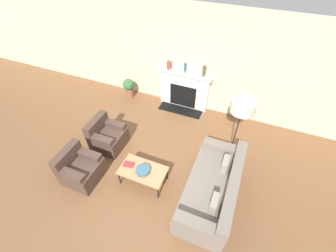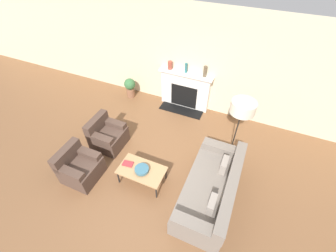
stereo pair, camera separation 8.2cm
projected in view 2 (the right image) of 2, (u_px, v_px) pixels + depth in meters
The scene contains 14 objects.
ground_plane at pixel (147, 181), 5.00m from camera, with size 18.00×18.00×0.00m, color brown.
wall_back at pixel (195, 61), 6.01m from camera, with size 18.00×0.06×2.90m.
fireplace at pixel (185, 90), 6.59m from camera, with size 1.56×0.59×1.14m.
couch at pixel (212, 189), 4.51m from camera, with size 0.95×2.09×0.81m.
armchair_near at pixel (80, 167), 4.90m from camera, with size 0.74×0.75×0.79m.
armchair_far at pixel (107, 136), 5.60m from camera, with size 0.74×0.75×0.79m.
coffee_table at pixel (142, 171), 4.77m from camera, with size 0.99×0.58×0.40m.
bowl at pixel (142, 169), 4.69m from camera, with size 0.30×0.30×0.09m.
book at pixel (128, 164), 4.84m from camera, with size 0.25×0.18×0.02m.
floor_lamp at pixel (242, 111), 4.52m from camera, with size 0.51×0.51×1.67m.
mantel_vase_left at pixel (170, 65), 6.25m from camera, with size 0.13×0.13×0.23m.
mantel_vase_center_left at pixel (186, 68), 6.10m from camera, with size 0.07×0.07×0.27m.
mantel_vase_center_right at pixel (205, 71), 5.94m from camera, with size 0.10×0.10×0.30m.
potted_plant at pixel (130, 87), 7.06m from camera, with size 0.35×0.35×0.64m.
Camera 2 is at (1.54, -2.35, 4.34)m, focal length 24.00 mm.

